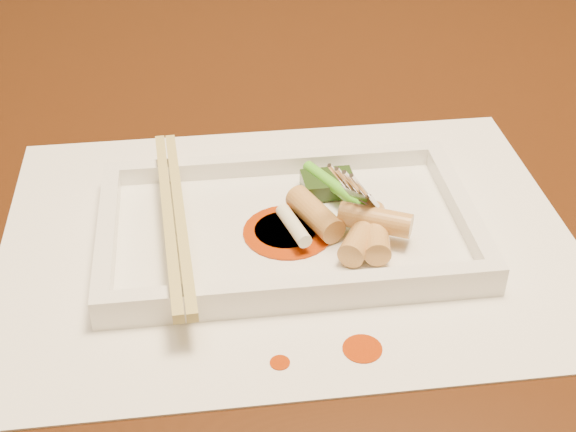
{
  "coord_description": "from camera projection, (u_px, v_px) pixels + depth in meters",
  "views": [
    {
      "loc": [
        -0.15,
        -0.53,
        1.09
      ],
      "look_at": [
        -0.09,
        -0.08,
        0.77
      ],
      "focal_mm": 50.0,
      "sensor_mm": 36.0,
      "label": 1
    }
  ],
  "objects": [
    {
      "name": "veg_piece",
      "position": [
        328.0,
        184.0,
        0.59
      ],
      "size": [
        0.04,
        0.03,
        0.01
      ],
      "primitive_type": "cube",
      "rotation": [
        0.0,
        0.0,
        0.03
      ],
      "color": "black",
      "rests_on": "plate_base"
    },
    {
      "name": "placemat",
      "position": [
        288.0,
        237.0,
        0.57
      ],
      "size": [
        0.4,
        0.3,
        0.0
      ],
      "primitive_type": "cube",
      "color": "white",
      "rests_on": "table"
    },
    {
      "name": "fork",
      "position": [
        388.0,
        116.0,
        0.54
      ],
      "size": [
        0.09,
        0.1,
        0.14
      ],
      "primitive_type": null,
      "color": "silver",
      "rests_on": "plate_base"
    },
    {
      "name": "plate_rim_near",
      "position": [
        303.0,
        289.0,
        0.5
      ],
      "size": [
        0.26,
        0.01,
        0.01
      ],
      "primitive_type": "cube",
      "color": "white",
      "rests_on": "plate_base"
    },
    {
      "name": "sauce_splatter_a",
      "position": [
        362.0,
        349.0,
        0.48
      ],
      "size": [
        0.02,
        0.02,
        0.0
      ],
      "primitive_type": "cylinder",
      "color": "#A53004",
      "rests_on": "placemat"
    },
    {
      "name": "scallion_white",
      "position": [
        294.0,
        225.0,
        0.54
      ],
      "size": [
        0.02,
        0.04,
        0.01
      ],
      "primitive_type": "cylinder",
      "rotation": [
        1.57,
        0.0,
        0.27
      ],
      "color": "#EAEACC",
      "rests_on": "plate_base"
    },
    {
      "name": "table",
      "position": [
        382.0,
        267.0,
        0.7
      ],
      "size": [
        1.4,
        0.9,
        0.75
      ],
      "color": "black",
      "rests_on": "ground"
    },
    {
      "name": "rice_cake_3",
      "position": [
        375.0,
        232.0,
        0.54
      ],
      "size": [
        0.02,
        0.05,
        0.02
      ],
      "primitive_type": "cylinder",
      "rotation": [
        1.57,
        0.0,
        3.0
      ],
      "color": "tan",
      "rests_on": "plate_base"
    },
    {
      "name": "rice_cake_0",
      "position": [
        360.0,
        239.0,
        0.53
      ],
      "size": [
        0.04,
        0.04,
        0.02
      ],
      "primitive_type": "cylinder",
      "rotation": [
        1.57,
        0.0,
        2.62
      ],
      "color": "tan",
      "rests_on": "plate_base"
    },
    {
      "name": "scallion_green",
      "position": [
        343.0,
        192.0,
        0.57
      ],
      "size": [
        0.05,
        0.08,
        0.01
      ],
      "primitive_type": "cylinder",
      "rotation": [
        1.57,
        0.0,
        0.49
      ],
      "color": "green",
      "rests_on": "plate_base"
    },
    {
      "name": "chopstick_b",
      "position": [
        180.0,
        215.0,
        0.54
      ],
      "size": [
        0.02,
        0.21,
        0.01
      ],
      "primitive_type": "cube",
      "rotation": [
        0.0,
        0.0,
        0.05
      ],
      "color": "tan",
      "rests_on": "plate_rim_near"
    },
    {
      "name": "sauce_splatter_b",
      "position": [
        280.0,
        363.0,
        0.47
      ],
      "size": [
        0.01,
        0.01,
        0.0
      ],
      "primitive_type": "cylinder",
      "color": "#A53004",
      "rests_on": "placemat"
    },
    {
      "name": "chopstick_a",
      "position": [
        168.0,
        216.0,
        0.54
      ],
      "size": [
        0.02,
        0.21,
        0.01
      ],
      "primitive_type": "cube",
      "rotation": [
        0.0,
        0.0,
        0.05
      ],
      "color": "tan",
      "rests_on": "plate_rim_near"
    },
    {
      "name": "plate_base",
      "position": [
        288.0,
        232.0,
        0.56
      ],
      "size": [
        0.26,
        0.16,
        0.01
      ],
      "primitive_type": "cube",
      "color": "white",
      "rests_on": "placemat"
    },
    {
      "name": "plate_rim_far",
      "position": [
        276.0,
        163.0,
        0.62
      ],
      "size": [
        0.26,
        0.01,
        0.01
      ],
      "primitive_type": "cube",
      "color": "white",
      "rests_on": "plate_base"
    },
    {
      "name": "rice_cake_2",
      "position": [
        375.0,
        220.0,
        0.54
      ],
      "size": [
        0.05,
        0.04,
        0.02
      ],
      "primitive_type": "cylinder",
      "rotation": [
        1.57,
        0.0,
        1.12
      ],
      "color": "tan",
      "rests_on": "plate_base"
    },
    {
      "name": "plate_rim_right",
      "position": [
        461.0,
        207.0,
        0.57
      ],
      "size": [
        0.01,
        0.14,
        0.01
      ],
      "primitive_type": "cube",
      "color": "white",
      "rests_on": "plate_base"
    },
    {
      "name": "plate_rim_left",
      "position": [
        107.0,
        233.0,
        0.54
      ],
      "size": [
        0.01,
        0.14,
        0.01
      ],
      "primitive_type": "cube",
      "color": "white",
      "rests_on": "plate_base"
    },
    {
      "name": "sauce_blob_0",
      "position": [
        285.0,
        230.0,
        0.56
      ],
      "size": [
        0.04,
        0.04,
        0.0
      ],
      "primitive_type": "cylinder",
      "color": "#A53004",
      "rests_on": "plate_base"
    },
    {
      "name": "sauce_blob_1",
      "position": [
        288.0,
        232.0,
        0.56
      ],
      "size": [
        0.06,
        0.06,
        0.0
      ],
      "primitive_type": "cylinder",
      "color": "#A53004",
      "rests_on": "plate_base"
    },
    {
      "name": "rice_cake_1",
      "position": [
        315.0,
        214.0,
        0.56
      ],
      "size": [
        0.04,
        0.05,
        0.02
      ],
      "primitive_type": "cylinder",
      "rotation": [
        1.57,
        0.0,
        0.4
      ],
      "color": "tan",
      "rests_on": "plate_base"
    }
  ]
}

